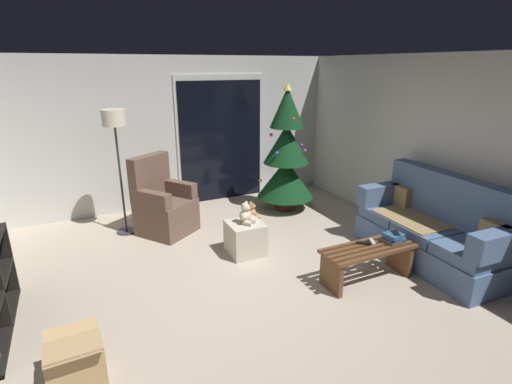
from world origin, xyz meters
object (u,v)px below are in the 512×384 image
couch (433,230)px  coffee_table (368,258)px  ottoman (245,238)px  cardboard_box_open_near_shelf (76,365)px  remote_black (364,243)px  cell_phone (395,233)px  remote_silver (372,242)px  teddy_bear_cream (246,214)px  teddy_bear_honey_by_tree (252,212)px  floor_lamp (115,130)px  book_stack (394,238)px  christmas_tree (286,156)px  armchair (163,206)px

couch → coffee_table: size_ratio=1.79×
ottoman → cardboard_box_open_near_shelf: size_ratio=0.95×
remote_black → cell_phone: bearing=103.6°
remote_silver → teddy_bear_cream: (-1.08, 1.12, 0.12)m
teddy_bear_honey_by_tree → cardboard_box_open_near_shelf: cardboard_box_open_near_shelf is taller
remote_black → floor_lamp: (-2.29, 2.48, 1.08)m
teddy_bear_honey_by_tree → cardboard_box_open_near_shelf: 3.62m
book_stack → teddy_bear_honey_by_tree: 2.40m
cell_phone → christmas_tree: (-0.05, 2.45, 0.40)m
ottoman → teddy_bear_honey_by_tree: ottoman is taller
book_stack → teddy_bear_cream: bearing=137.3°
remote_black → christmas_tree: (0.31, 2.34, 0.49)m
floor_lamp → teddy_bear_honey_by_tree: floor_lamp is taller
teddy_bear_honey_by_tree → cardboard_box_open_near_shelf: (-2.64, -2.48, 0.06)m
cell_phone → remote_silver: bearing=-174.4°
book_stack → cell_phone: (0.02, 0.00, 0.06)m
remote_silver → book_stack: size_ratio=0.68×
couch → coffee_table: (-1.06, -0.04, -0.12)m
remote_silver → cardboard_box_open_near_shelf: size_ratio=0.34×
cell_phone → ottoman: 1.84m
coffee_table → floor_lamp: 3.65m
floor_lamp → cardboard_box_open_near_shelf: (-0.74, -2.82, -1.32)m
coffee_table → remote_silver: bearing=32.1°
book_stack → teddy_bear_cream: (-1.31, 1.21, 0.08)m
remote_silver → teddy_bear_honey_by_tree: remote_silver is taller
book_stack → armchair: bearing=131.7°
floor_lamp → cell_phone: bearing=-44.4°
teddy_bear_cream → cardboard_box_open_near_shelf: teddy_bear_cream is taller
remote_silver → couch: bearing=-155.0°
coffee_table → cell_phone: size_ratio=7.64×
teddy_bear_honey_by_tree → book_stack: bearing=-72.0°
christmas_tree → teddy_bear_honey_by_tree: christmas_tree is taller
coffee_table → teddy_bear_honey_by_tree: (-0.39, 2.24, -0.15)m
cell_phone → cardboard_box_open_near_shelf: cell_phone is taller
floor_lamp → teddy_bear_honey_by_tree: size_ratio=6.25×
cell_phone → teddy_bear_honey_by_tree: size_ratio=0.50×
couch → remote_silver: bearing=178.1°
remote_black → armchair: size_ratio=0.14×
book_stack → christmas_tree: christmas_tree is taller
christmas_tree → ottoman: size_ratio=4.75×
remote_black → armchair: (-1.77, 2.26, -0.03)m
christmas_tree → cardboard_box_open_near_shelf: bearing=-141.3°
ottoman → teddy_bear_cream: (0.01, -0.01, 0.33)m
ottoman → teddy_bear_cream: teddy_bear_cream is taller
remote_black → christmas_tree: christmas_tree is taller
coffee_table → cardboard_box_open_near_shelf: coffee_table is taller
cell_phone → teddy_bear_cream: 1.80m
coffee_table → teddy_bear_cream: bearing=129.0°
coffee_table → remote_silver: (0.11, 0.07, 0.15)m
coffee_table → armchair: bearing=127.0°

